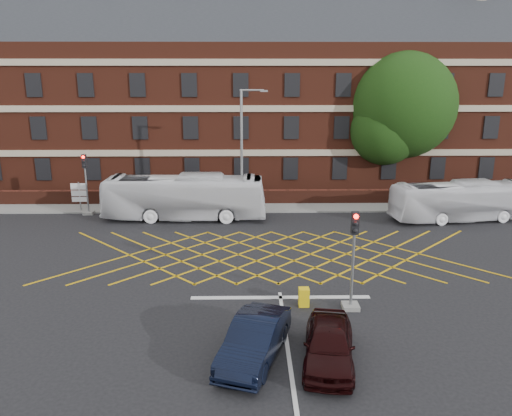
{
  "coord_description": "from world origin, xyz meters",
  "views": [
    {
      "loc": [
        -1.38,
        -23.92,
        9.69
      ],
      "look_at": [
        -1.02,
        1.5,
        2.8
      ],
      "focal_mm": 35.0,
      "sensor_mm": 36.0,
      "label": 1
    }
  ],
  "objects_px": {
    "traffic_light_near": "(352,270)",
    "traffic_light_far": "(87,190)",
    "car_navy": "(255,339)",
    "bus_left": "(185,197)",
    "bus_right": "(461,201)",
    "car_maroon": "(329,344)",
    "street_lamp": "(243,174)",
    "direction_signs": "(79,193)",
    "deciduous_tree": "(401,113)",
    "utility_cabinet": "(304,297)"
  },
  "relations": [
    {
      "from": "direction_signs",
      "to": "car_navy",
      "type": "bearing_deg",
      "value": -57.43
    },
    {
      "from": "bus_right",
      "to": "car_maroon",
      "type": "relative_size",
      "value": 2.27
    },
    {
      "from": "bus_right",
      "to": "street_lamp",
      "type": "relative_size",
      "value": 1.11
    },
    {
      "from": "bus_right",
      "to": "traffic_light_far",
      "type": "height_order",
      "value": "traffic_light_far"
    },
    {
      "from": "bus_left",
      "to": "traffic_light_far",
      "type": "relative_size",
      "value": 2.58
    },
    {
      "from": "traffic_light_near",
      "to": "direction_signs",
      "type": "distance_m",
      "value": 22.63
    },
    {
      "from": "car_maroon",
      "to": "traffic_light_far",
      "type": "bearing_deg",
      "value": 135.77
    },
    {
      "from": "direction_signs",
      "to": "car_maroon",
      "type": "bearing_deg",
      "value": -52.77
    },
    {
      "from": "bus_left",
      "to": "traffic_light_near",
      "type": "bearing_deg",
      "value": -146.13
    },
    {
      "from": "bus_right",
      "to": "street_lamp",
      "type": "distance_m",
      "value": 14.93
    },
    {
      "from": "car_navy",
      "to": "traffic_light_far",
      "type": "relative_size",
      "value": 1.05
    },
    {
      "from": "traffic_light_far",
      "to": "utility_cabinet",
      "type": "bearing_deg",
      "value": -46.83
    },
    {
      "from": "traffic_light_far",
      "to": "utility_cabinet",
      "type": "xyz_separation_m",
      "value": [
        13.74,
        -14.65,
        -1.36
      ]
    },
    {
      "from": "deciduous_tree",
      "to": "street_lamp",
      "type": "distance_m",
      "value": 14.97
    },
    {
      "from": "deciduous_tree",
      "to": "car_navy",
      "type": "bearing_deg",
      "value": -115.78
    },
    {
      "from": "traffic_light_near",
      "to": "traffic_light_far",
      "type": "bearing_deg",
      "value": 136.42
    },
    {
      "from": "bus_right",
      "to": "utility_cabinet",
      "type": "height_order",
      "value": "bus_right"
    },
    {
      "from": "bus_right",
      "to": "traffic_light_far",
      "type": "bearing_deg",
      "value": 78.56
    },
    {
      "from": "car_navy",
      "to": "direction_signs",
      "type": "xyz_separation_m",
      "value": [
        -12.33,
        19.3,
        0.64
      ]
    },
    {
      "from": "bus_right",
      "to": "deciduous_tree",
      "type": "height_order",
      "value": "deciduous_tree"
    },
    {
      "from": "bus_left",
      "to": "bus_right",
      "type": "distance_m",
      "value": 18.76
    },
    {
      "from": "car_maroon",
      "to": "traffic_light_near",
      "type": "relative_size",
      "value": 0.99
    },
    {
      "from": "bus_left",
      "to": "car_navy",
      "type": "xyz_separation_m",
      "value": [
        4.57,
        -17.5,
        -0.8
      ]
    },
    {
      "from": "bus_right",
      "to": "bus_left",
      "type": "bearing_deg",
      "value": 80.8
    },
    {
      "from": "traffic_light_near",
      "to": "utility_cabinet",
      "type": "height_order",
      "value": "traffic_light_near"
    },
    {
      "from": "bus_left",
      "to": "bus_right",
      "type": "height_order",
      "value": "bus_left"
    },
    {
      "from": "direction_signs",
      "to": "utility_cabinet",
      "type": "xyz_separation_m",
      "value": [
        14.5,
        -15.22,
        -0.98
      ]
    },
    {
      "from": "direction_signs",
      "to": "bus_left",
      "type": "bearing_deg",
      "value": -13.1
    },
    {
      "from": "car_maroon",
      "to": "traffic_light_near",
      "type": "bearing_deg",
      "value": 77.94
    },
    {
      "from": "car_navy",
      "to": "street_lamp",
      "type": "distance_m",
      "value": 18.37
    },
    {
      "from": "direction_signs",
      "to": "utility_cabinet",
      "type": "relative_size",
      "value": 2.74
    },
    {
      "from": "car_navy",
      "to": "street_lamp",
      "type": "xyz_separation_m",
      "value": [
        -0.6,
        18.22,
        2.22
      ]
    },
    {
      "from": "traffic_light_far",
      "to": "bus_right",
      "type": "bearing_deg",
      "value": -4.08
    },
    {
      "from": "utility_cabinet",
      "to": "traffic_light_near",
      "type": "bearing_deg",
      "value": -8.65
    },
    {
      "from": "car_navy",
      "to": "traffic_light_far",
      "type": "xyz_separation_m",
      "value": [
        -11.57,
        18.73,
        1.02
      ]
    },
    {
      "from": "bus_left",
      "to": "deciduous_tree",
      "type": "relative_size",
      "value": 0.96
    },
    {
      "from": "deciduous_tree",
      "to": "direction_signs",
      "type": "distance_m",
      "value": 25.71
    },
    {
      "from": "traffic_light_near",
      "to": "bus_left",
      "type": "bearing_deg",
      "value": 122.4
    },
    {
      "from": "car_maroon",
      "to": "traffic_light_near",
      "type": "xyz_separation_m",
      "value": [
        1.58,
        4.07,
        1.04
      ]
    },
    {
      "from": "deciduous_tree",
      "to": "traffic_light_far",
      "type": "bearing_deg",
      "value": -164.84
    },
    {
      "from": "car_navy",
      "to": "utility_cabinet",
      "type": "height_order",
      "value": "car_navy"
    },
    {
      "from": "utility_cabinet",
      "to": "street_lamp",
      "type": "bearing_deg",
      "value": 101.07
    },
    {
      "from": "direction_signs",
      "to": "utility_cabinet",
      "type": "height_order",
      "value": "direction_signs"
    },
    {
      "from": "car_navy",
      "to": "direction_signs",
      "type": "height_order",
      "value": "direction_signs"
    },
    {
      "from": "traffic_light_far",
      "to": "utility_cabinet",
      "type": "distance_m",
      "value": 20.13
    },
    {
      "from": "street_lamp",
      "to": "utility_cabinet",
      "type": "distance_m",
      "value": 14.63
    },
    {
      "from": "car_navy",
      "to": "direction_signs",
      "type": "relative_size",
      "value": 2.04
    },
    {
      "from": "car_navy",
      "to": "car_maroon",
      "type": "relative_size",
      "value": 1.06
    },
    {
      "from": "car_maroon",
      "to": "deciduous_tree",
      "type": "height_order",
      "value": "deciduous_tree"
    },
    {
      "from": "street_lamp",
      "to": "car_navy",
      "type": "bearing_deg",
      "value": -88.11
    }
  ]
}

